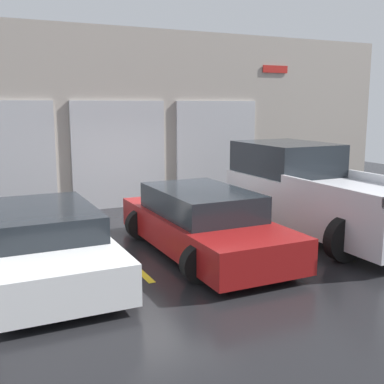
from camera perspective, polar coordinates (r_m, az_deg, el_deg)
ground_plane at (r=10.85m, az=-2.77°, el=-4.67°), size 28.00×28.00×0.00m
shophouse_building at (r=13.58m, az=-8.32°, el=8.46°), size 17.58×0.68×4.84m
pickup_truck at (r=10.97m, az=14.36°, el=-0.07°), size 2.54×5.09×1.91m
sedan_white at (r=8.37m, az=-17.00°, el=-5.79°), size 2.22×4.37×1.14m
sedan_side at (r=9.22m, az=1.26°, el=-3.67°), size 2.17×4.52×1.22m
parking_stripe_left at (r=8.82m, az=-7.27°, el=-8.30°), size 0.12×2.20×0.01m
parking_stripe_centre at (r=10.07m, az=8.82°, el=-5.96°), size 0.12×2.20×0.01m
parking_stripe_right at (r=11.92m, az=20.56°, el=-3.94°), size 0.12×2.20×0.01m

